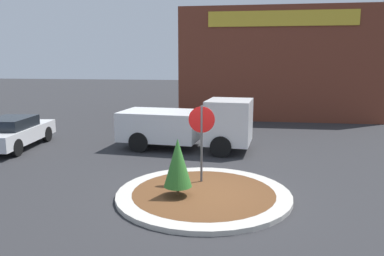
% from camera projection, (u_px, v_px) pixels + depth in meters
% --- Properties ---
extents(ground_plane, '(120.00, 120.00, 0.00)m').
position_uv_depth(ground_plane, '(204.00, 197.00, 10.61)').
color(ground_plane, '#2D2D30').
extents(traffic_island, '(4.93, 4.93, 0.13)m').
position_uv_depth(traffic_island, '(204.00, 194.00, 10.59)').
color(traffic_island, '#BCB7AD').
rests_on(traffic_island, ground_plane).
extents(stop_sign, '(0.79, 0.07, 2.48)m').
position_uv_depth(stop_sign, '(202.00, 130.00, 11.23)').
color(stop_sign, '#4C4C51').
rests_on(stop_sign, ground_plane).
extents(island_shrub, '(0.77, 0.77, 1.61)m').
position_uv_depth(island_shrub, '(178.00, 163.00, 10.14)').
color(island_shrub, brown).
rests_on(island_shrub, traffic_island).
extents(utility_truck, '(5.76, 2.74, 2.19)m').
position_uv_depth(utility_truck, '(189.00, 124.00, 16.04)').
color(utility_truck, silver).
rests_on(utility_truck, ground_plane).
extents(storefront_building, '(12.52, 6.07, 7.04)m').
position_uv_depth(storefront_building, '(276.00, 64.00, 25.51)').
color(storefront_building, brown).
rests_on(storefront_building, ground_plane).
extents(parked_sedan_white, '(2.18, 4.61, 1.38)m').
position_uv_depth(parked_sedan_white, '(13.00, 132.00, 16.24)').
color(parked_sedan_white, silver).
rests_on(parked_sedan_white, ground_plane).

